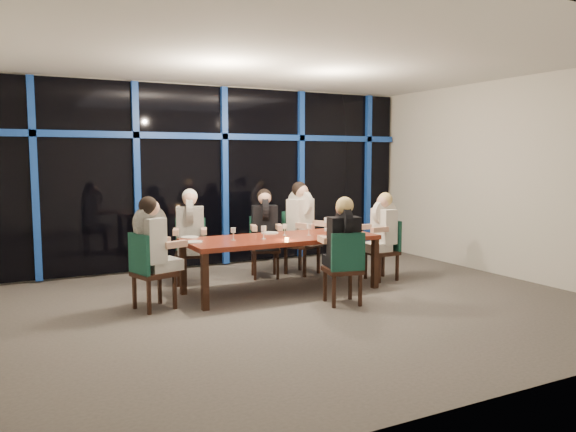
{
  "coord_description": "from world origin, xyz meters",
  "views": [
    {
      "loc": [
        -3.38,
        -5.91,
        1.82
      ],
      "look_at": [
        0.0,
        0.6,
        1.05
      ],
      "focal_mm": 35.0,
      "sensor_mm": 36.0,
      "label": 1
    }
  ],
  "objects_px": {
    "diner_far_right": "(302,214)",
    "water_pitcher": "(341,228)",
    "diner_far_mid": "(265,220)",
    "diner_far_left": "(190,222)",
    "chair_end_left": "(148,267)",
    "diner_near_mid": "(343,234)",
    "chair_near_mid": "(345,265)",
    "chair_far_mid": "(264,243)",
    "diner_end_left": "(153,236)",
    "chair_far_left": "(191,247)",
    "chair_end_right": "(386,246)",
    "diner_end_right": "(382,223)",
    "chair_far_right": "(298,239)",
    "dining_table": "(281,242)",
    "wine_bottle": "(348,222)"
  },
  "relations": [
    {
      "from": "diner_end_right",
      "to": "diner_far_mid",
      "type": "bearing_deg",
      "value": -124.58
    },
    {
      "from": "diner_far_left",
      "to": "diner_far_right",
      "type": "distance_m",
      "value": 1.77
    },
    {
      "from": "chair_far_mid",
      "to": "diner_far_mid",
      "type": "relative_size",
      "value": 1.03
    },
    {
      "from": "chair_far_left",
      "to": "chair_far_mid",
      "type": "distance_m",
      "value": 1.14
    },
    {
      "from": "diner_far_mid",
      "to": "diner_end_right",
      "type": "height_order",
      "value": "diner_far_mid"
    },
    {
      "from": "diner_far_right",
      "to": "water_pitcher",
      "type": "bearing_deg",
      "value": -111.85
    },
    {
      "from": "chair_far_left",
      "to": "diner_far_right",
      "type": "distance_m",
      "value": 1.8
    },
    {
      "from": "diner_near_mid",
      "to": "diner_far_right",
      "type": "bearing_deg",
      "value": -90.51
    },
    {
      "from": "diner_far_mid",
      "to": "diner_end_right",
      "type": "distance_m",
      "value": 1.75
    },
    {
      "from": "diner_end_left",
      "to": "diner_end_right",
      "type": "xyz_separation_m",
      "value": [
        3.41,
        0.06,
        -0.04
      ]
    },
    {
      "from": "diner_far_right",
      "to": "diner_end_right",
      "type": "bearing_deg",
      "value": -71.74
    },
    {
      "from": "chair_end_right",
      "to": "chair_end_left",
      "type": "bearing_deg",
      "value": -90.16
    },
    {
      "from": "chair_end_right",
      "to": "diner_end_right",
      "type": "xyz_separation_m",
      "value": [
        -0.08,
        -0.0,
        0.35
      ]
    },
    {
      "from": "diner_far_right",
      "to": "diner_end_left",
      "type": "bearing_deg",
      "value": 177.06
    },
    {
      "from": "diner_near_mid",
      "to": "wine_bottle",
      "type": "height_order",
      "value": "diner_near_mid"
    },
    {
      "from": "wine_bottle",
      "to": "chair_far_right",
      "type": "bearing_deg",
      "value": 106.53
    },
    {
      "from": "chair_end_left",
      "to": "diner_near_mid",
      "type": "distance_m",
      "value": 2.39
    },
    {
      "from": "dining_table",
      "to": "chair_end_right",
      "type": "relative_size",
      "value": 2.93
    },
    {
      "from": "chair_far_right",
      "to": "diner_far_left",
      "type": "distance_m",
      "value": 1.76
    },
    {
      "from": "chair_end_left",
      "to": "chair_near_mid",
      "type": "distance_m",
      "value": 2.37
    },
    {
      "from": "diner_near_mid",
      "to": "water_pitcher",
      "type": "bearing_deg",
      "value": -108.89
    },
    {
      "from": "dining_table",
      "to": "chair_end_right",
      "type": "xyz_separation_m",
      "value": [
        1.72,
        -0.05,
        -0.19
      ]
    },
    {
      "from": "diner_near_mid",
      "to": "water_pitcher",
      "type": "xyz_separation_m",
      "value": [
        0.47,
        0.76,
        -0.03
      ]
    },
    {
      "from": "chair_end_left",
      "to": "diner_far_mid",
      "type": "distance_m",
      "value": 2.3
    },
    {
      "from": "chair_far_mid",
      "to": "water_pitcher",
      "type": "xyz_separation_m",
      "value": [
        0.64,
        -1.17,
        0.33
      ]
    },
    {
      "from": "diner_far_left",
      "to": "diner_end_left",
      "type": "xyz_separation_m",
      "value": [
        -0.81,
        -1.11,
        -0.01
      ]
    },
    {
      "from": "chair_far_right",
      "to": "chair_end_left",
      "type": "bearing_deg",
      "value": 178.61
    },
    {
      "from": "diner_far_left",
      "to": "chair_end_right",
      "type": "bearing_deg",
      "value": -2.83
    },
    {
      "from": "diner_near_mid",
      "to": "water_pitcher",
      "type": "distance_m",
      "value": 0.89
    },
    {
      "from": "chair_end_right",
      "to": "diner_end_left",
      "type": "height_order",
      "value": "diner_end_left"
    },
    {
      "from": "chair_end_left",
      "to": "chair_end_right",
      "type": "height_order",
      "value": "chair_end_left"
    },
    {
      "from": "dining_table",
      "to": "water_pitcher",
      "type": "xyz_separation_m",
      "value": [
        0.84,
        -0.19,
        0.16
      ]
    },
    {
      "from": "chair_far_right",
      "to": "diner_far_right",
      "type": "relative_size",
      "value": 1.03
    },
    {
      "from": "diner_far_right",
      "to": "diner_near_mid",
      "type": "relative_size",
      "value": 1.08
    },
    {
      "from": "water_pitcher",
      "to": "chair_end_left",
      "type": "bearing_deg",
      "value": -165.47
    },
    {
      "from": "chair_far_right",
      "to": "diner_far_mid",
      "type": "height_order",
      "value": "diner_far_mid"
    },
    {
      "from": "diner_far_mid",
      "to": "diner_far_left",
      "type": "bearing_deg",
      "value": -166.86
    },
    {
      "from": "diner_end_right",
      "to": "diner_near_mid",
      "type": "xyz_separation_m",
      "value": [
        -1.27,
        -0.89,
        0.02
      ]
    },
    {
      "from": "chair_end_left",
      "to": "diner_far_right",
      "type": "height_order",
      "value": "diner_far_right"
    },
    {
      "from": "chair_far_left",
      "to": "water_pitcher",
      "type": "height_order",
      "value": "chair_far_left"
    },
    {
      "from": "chair_far_left",
      "to": "wine_bottle",
      "type": "distance_m",
      "value": 2.3
    },
    {
      "from": "chair_near_mid",
      "to": "diner_end_right",
      "type": "relative_size",
      "value": 1.06
    },
    {
      "from": "chair_far_left",
      "to": "diner_end_right",
      "type": "height_order",
      "value": "diner_end_right"
    },
    {
      "from": "dining_table",
      "to": "chair_near_mid",
      "type": "height_order",
      "value": "chair_near_mid"
    },
    {
      "from": "chair_end_right",
      "to": "dining_table",
      "type": "bearing_deg",
      "value": -93.09
    },
    {
      "from": "diner_far_left",
      "to": "diner_near_mid",
      "type": "bearing_deg",
      "value": -36.99
    },
    {
      "from": "diner_near_mid",
      "to": "wine_bottle",
      "type": "xyz_separation_m",
      "value": [
        0.69,
        0.92,
        0.01
      ]
    },
    {
      "from": "chair_far_left",
      "to": "diner_end_left",
      "type": "relative_size",
      "value": 1.03
    },
    {
      "from": "chair_near_mid",
      "to": "chair_far_mid",
      "type": "bearing_deg",
      "value": -72.74
    },
    {
      "from": "chair_near_mid",
      "to": "diner_near_mid",
      "type": "height_order",
      "value": "diner_near_mid"
    }
  ]
}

